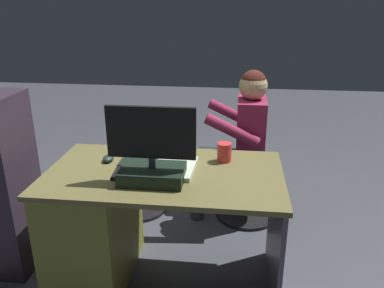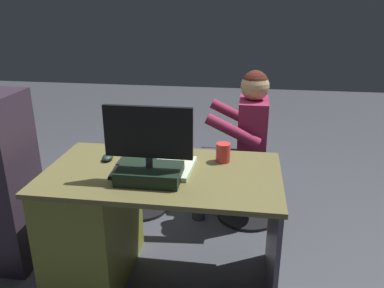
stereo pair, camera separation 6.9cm
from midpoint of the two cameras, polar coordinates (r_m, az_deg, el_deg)
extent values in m
plane|color=#41444C|center=(2.80, -3.03, -14.26)|extent=(10.00, 10.00, 0.00)
cube|color=brown|center=(2.13, -5.00, -4.38)|extent=(1.28, 0.72, 0.03)
cube|color=olive|center=(2.42, -14.86, -11.44)|extent=(0.41, 0.67, 0.69)
cube|color=#524A5A|center=(2.28, 11.14, -13.23)|extent=(0.02, 0.65, 0.69)
cube|color=black|center=(2.02, -6.75, -4.39)|extent=(0.33, 0.22, 0.07)
cylinder|color=#333338|center=(1.99, -6.83, -2.73)|extent=(0.04, 0.04, 0.06)
cube|color=black|center=(1.93, -7.03, 1.65)|extent=(0.45, 0.02, 0.27)
cube|color=#19598C|center=(1.95, -6.94, 1.78)|extent=(0.41, 0.00, 0.24)
cube|color=black|center=(2.21, -6.02, -2.84)|extent=(0.42, 0.14, 0.02)
ellipsoid|color=#21302C|center=(2.30, -12.92, -2.02)|extent=(0.06, 0.10, 0.04)
cylinder|color=red|center=(2.24, 3.86, -1.20)|extent=(0.08, 0.08, 0.11)
cube|color=black|center=(2.12, -11.66, -4.24)|extent=(0.05, 0.15, 0.02)
cube|color=beige|center=(2.14, -3.52, -3.44)|extent=(0.23, 0.31, 0.02)
cylinder|color=black|center=(3.21, -8.28, -9.18)|extent=(0.43, 0.43, 0.03)
cylinder|color=gray|center=(3.12, -8.46, -6.13)|extent=(0.04, 0.04, 0.36)
cylinder|color=maroon|center=(3.03, -8.66, -2.61)|extent=(0.37, 0.37, 0.06)
ellipsoid|color=beige|center=(2.98, -8.80, -0.22)|extent=(0.20, 0.17, 0.21)
sphere|color=beige|center=(2.93, -8.98, 2.96)|extent=(0.17, 0.17, 0.17)
sphere|color=beige|center=(3.00, -8.61, 3.15)|extent=(0.06, 0.06, 0.06)
sphere|color=beige|center=(2.89, -7.91, 4.14)|extent=(0.07, 0.07, 0.07)
sphere|color=beige|center=(2.93, -10.18, 4.19)|extent=(0.07, 0.07, 0.07)
cylinder|color=beige|center=(2.98, -6.80, 0.71)|extent=(0.06, 0.16, 0.11)
cylinder|color=beige|center=(3.03, -10.49, 0.86)|extent=(0.06, 0.16, 0.11)
cylinder|color=beige|center=(3.10, -7.25, -0.75)|extent=(0.07, 0.13, 0.07)
cylinder|color=beige|center=(3.13, -9.13, -0.67)|extent=(0.07, 0.13, 0.07)
cylinder|color=black|center=(3.13, 7.26, -9.99)|extent=(0.48, 0.48, 0.03)
cylinder|color=gray|center=(3.04, 7.43, -6.88)|extent=(0.04, 0.04, 0.36)
cylinder|color=#514A4A|center=(2.95, 7.61, -3.28)|extent=(0.38, 0.38, 0.06)
cube|color=#932548|center=(2.85, 7.87, 1.74)|extent=(0.20, 0.32, 0.49)
sphere|color=tan|center=(2.76, 8.21, 8.37)|extent=(0.20, 0.20, 0.20)
sphere|color=#4A1F17|center=(2.75, 8.23, 8.78)|extent=(0.18, 0.18, 0.18)
cylinder|color=#932548|center=(2.63, 5.11, 1.96)|extent=(0.38, 0.08, 0.23)
cylinder|color=#932548|center=(3.01, 5.25, 4.36)|extent=(0.38, 0.08, 0.23)
cylinder|color=#38393F|center=(2.84, 3.90, -2.94)|extent=(0.38, 0.11, 0.11)
cylinder|color=#38393F|center=(2.96, 0.11, -7.08)|extent=(0.10, 0.10, 0.44)
cylinder|color=#38393F|center=(3.01, 4.03, -1.61)|extent=(0.38, 0.11, 0.11)
cylinder|color=#38393F|center=(3.12, 0.43, -5.58)|extent=(0.10, 0.10, 0.44)
camera|label=1|loc=(0.03, -90.80, -0.30)|focal=36.57mm
camera|label=2|loc=(0.03, 89.20, 0.30)|focal=36.57mm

